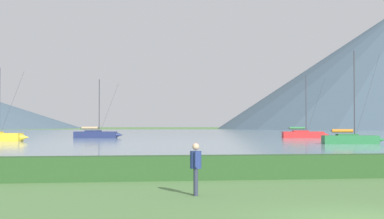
{
  "coord_description": "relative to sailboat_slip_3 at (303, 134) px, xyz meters",
  "views": [
    {
      "loc": [
        -5.87,
        -12.65,
        2.23
      ],
      "look_at": [
        5.81,
        67.23,
        4.33
      ],
      "focal_mm": 54.86,
      "sensor_mm": 36.0,
      "label": 1
    }
  ],
  "objects": [
    {
      "name": "hedge_line",
      "position": [
        -27.01,
        -71.37,
        -0.18
      ],
      "size": [
        80.0,
        1.2,
        0.97
      ],
      "primitive_type": "cube",
      "color": "#284C23",
      "rests_on": "ground_plane"
    },
    {
      "name": "harbor_water",
      "position": [
        -27.01,
        54.63,
        -0.66
      ],
      "size": [
        320.0,
        246.0,
        0.0
      ],
      "primitive_type": "cube",
      "color": "gray",
      "rests_on": "ground_plane"
    },
    {
      "name": "person_seated_viewer",
      "position": [
        -30.09,
        -76.73,
        0.31
      ],
      "size": [
        0.36,
        0.57,
        1.65
      ],
      "rotation": [
        0.0,
        0.0,
        -0.12
      ],
      "color": "#2D3347",
      "rests_on": "ground_plane"
    },
    {
      "name": "sailboat_slip_3",
      "position": [
        0.0,
        0.0,
        0.0
      ],
      "size": [
        8.03,
        3.34,
        10.53
      ],
      "rotation": [
        0.0,
        0.0,
        -0.15
      ],
      "color": "red",
      "rests_on": "harbor_water"
    },
    {
      "name": "sailboat_slip_10",
      "position": [
        -4.86,
        -30.57,
        -0.04
      ],
      "size": [
        7.37,
        3.15,
        10.84
      ],
      "rotation": [
        0.0,
        0.0,
        -0.17
      ],
      "color": "#236B38",
      "rests_on": "harbor_water"
    },
    {
      "name": "sailboat_slip_5",
      "position": [
        -34.55,
        3.6,
        0.0
      ],
      "size": [
        8.19,
        3.44,
        9.79
      ],
      "rotation": [
        0.0,
        0.0,
        -0.16
      ],
      "color": "navy",
      "rests_on": "harbor_water"
    }
  ]
}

